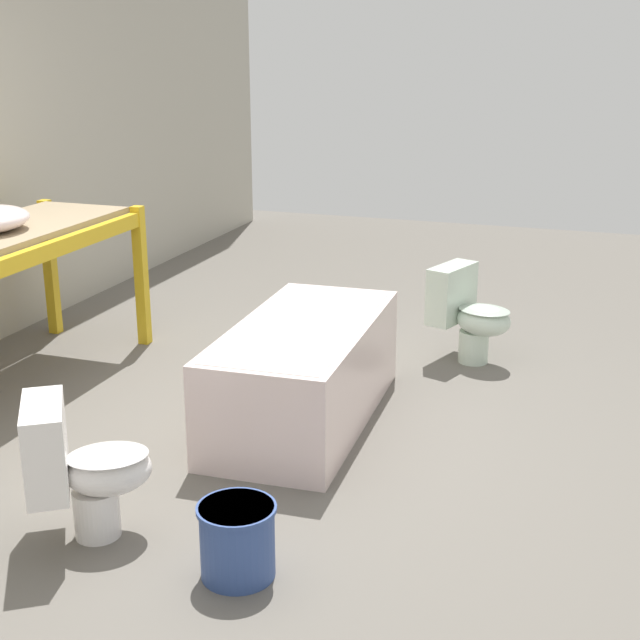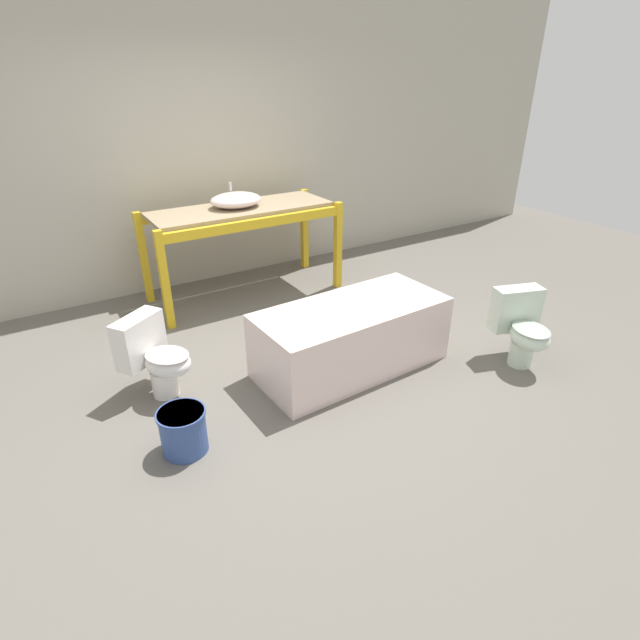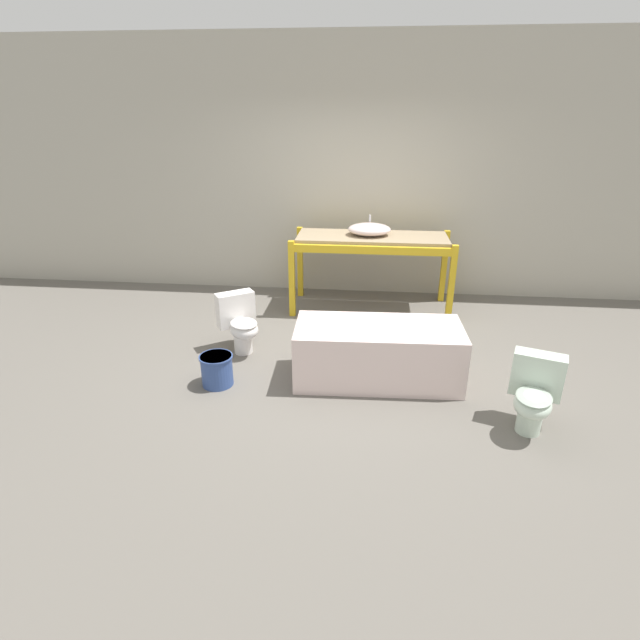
{
  "view_description": "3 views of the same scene",
  "coord_description": "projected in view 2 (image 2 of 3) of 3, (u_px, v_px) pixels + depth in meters",
  "views": [
    {
      "loc": [
        -3.76,
        -1.86,
        1.96
      ],
      "look_at": [
        0.04,
        -0.56,
        0.69
      ],
      "focal_mm": 50.0,
      "sensor_mm": 36.0,
      "label": 1
    },
    {
      "loc": [
        -1.64,
        -3.14,
        2.18
      ],
      "look_at": [
        -0.01,
        -0.55,
        0.62
      ],
      "focal_mm": 28.0,
      "sensor_mm": 36.0,
      "label": 2
    },
    {
      "loc": [
        0.3,
        -4.49,
        2.38
      ],
      "look_at": [
        -0.12,
        -0.47,
        0.63
      ],
      "focal_mm": 28.0,
      "sensor_mm": 36.0,
      "label": 3
    }
  ],
  "objects": [
    {
      "name": "ground_plane",
      "position": [
        287.0,
        361.0,
        4.14
      ],
      "size": [
        12.0,
        12.0,
        0.0
      ],
      "primitive_type": "plane",
      "color": "#666059"
    },
    {
      "name": "warehouse_wall_rear",
      "position": [
        181.0,
        131.0,
        5.01
      ],
      "size": [
        10.8,
        0.08,
        3.2
      ],
      "color": "#B2AD9E",
      "rests_on": "ground_plane"
    },
    {
      "name": "shelving_rack",
      "position": [
        242.0,
        221.0,
        5.02
      ],
      "size": [
        1.94,
        0.78,
        0.93
      ],
      "color": "gold",
      "rests_on": "ground_plane"
    },
    {
      "name": "sink_basin",
      "position": [
        236.0,
        200.0,
        4.93
      ],
      "size": [
        0.51,
        0.42,
        0.22
      ],
      "color": "silver",
      "rests_on": "shelving_rack"
    },
    {
      "name": "bathtub_main",
      "position": [
        351.0,
        332.0,
        3.92
      ],
      "size": [
        1.54,
        0.74,
        0.54
      ],
      "rotation": [
        0.0,
        0.0,
        0.04
      ],
      "color": "silver",
      "rests_on": "ground_plane"
    },
    {
      "name": "toilet_near",
      "position": [
        155.0,
        355.0,
        3.59
      ],
      "size": [
        0.55,
        0.59,
        0.6
      ],
      "rotation": [
        0.0,
        0.0,
        0.59
      ],
      "color": "white",
      "rests_on": "ground_plane"
    },
    {
      "name": "toilet_far",
      "position": [
        522.0,
        326.0,
        3.99
      ],
      "size": [
        0.47,
        0.57,
        0.6
      ],
      "rotation": [
        0.0,
        0.0,
        -0.33
      ],
      "color": "silver",
      "rests_on": "ground_plane"
    },
    {
      "name": "bucket_white",
      "position": [
        183.0,
        430.0,
        3.11
      ],
      "size": [
        0.31,
        0.31,
        0.29
      ],
      "color": "#334C8C",
      "rests_on": "ground_plane"
    }
  ]
}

